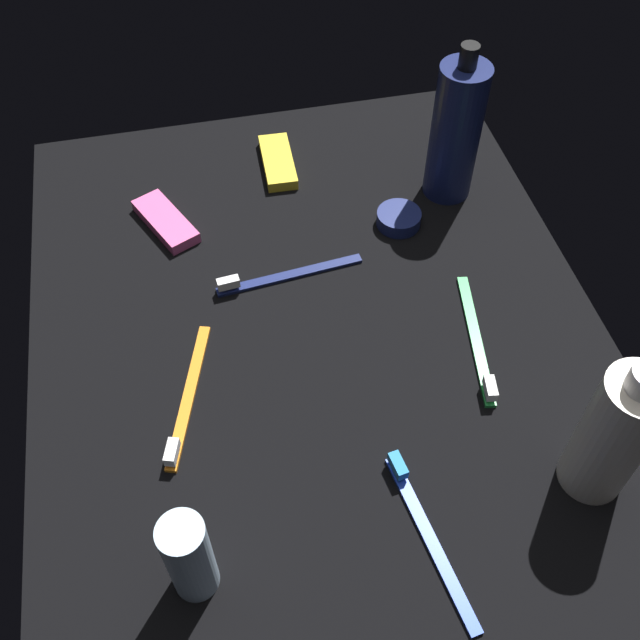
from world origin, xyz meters
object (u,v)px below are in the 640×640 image
object	(u,v)px
toothbrush_green	(478,344)
snack_bar_pink	(166,221)
toothbrush_blue	(426,528)
cream_tin_left	(399,218)
lotion_bottle	(456,132)
toothbrush_navy	(281,275)
snack_bar_yellow	(278,162)
deodorant_stick	(189,557)
bodywash_bottle	(614,434)
toothbrush_orange	(186,402)

from	to	relation	value
toothbrush_green	snack_bar_pink	world-z (taller)	toothbrush_green
toothbrush_blue	cream_tin_left	xyz separation A→B (cm)	(39.88, -9.05, 0.31)
lotion_bottle	toothbrush_blue	size ratio (longest dim) A/B	1.17
lotion_bottle	snack_bar_pink	xyz separation A→B (cm)	(1.22, 36.96, -8.59)
toothbrush_green	toothbrush_navy	bearing A→B (deg)	52.61
toothbrush_blue	snack_bar_yellow	distance (cm)	54.42
deodorant_stick	toothbrush_navy	xyz separation A→B (cm)	(33.86, -14.01, -4.86)
deodorant_stick	bodywash_bottle	bearing A→B (deg)	-87.29
cream_tin_left	snack_bar_yellow	bearing A→B (deg)	41.92
lotion_bottle	cream_tin_left	size ratio (longest dim) A/B	3.75
toothbrush_orange	cream_tin_left	bearing A→B (deg)	-54.01
deodorant_stick	snack_bar_pink	distance (cm)	46.21
toothbrush_green	snack_bar_yellow	world-z (taller)	toothbrush_green
toothbrush_blue	lotion_bottle	bearing A→B (deg)	-20.87
lotion_bottle	toothbrush_blue	world-z (taller)	lotion_bottle
toothbrush_orange	snack_bar_yellow	xyz separation A→B (cm)	(35.67, -16.34, 0.14)
lotion_bottle	cream_tin_left	bearing A→B (deg)	121.35
cream_tin_left	deodorant_stick	bearing A→B (deg)	142.69
toothbrush_green	snack_bar_pink	xyz separation A→B (cm)	(26.90, 31.98, 0.14)
toothbrush_navy	toothbrush_orange	distance (cm)	20.01
deodorant_stick	lotion_bottle	bearing A→B (deg)	-40.63
snack_bar_pink	snack_bar_yellow	world-z (taller)	same
toothbrush_blue	snack_bar_pink	bearing A→B (deg)	23.40
toothbrush_orange	cream_tin_left	size ratio (longest dim) A/B	3.11
lotion_bottle	toothbrush_orange	size ratio (longest dim) A/B	1.21
toothbrush_green	cream_tin_left	distance (cm)	21.02
toothbrush_green	toothbrush_orange	distance (cm)	32.31
bodywash_bottle	toothbrush_orange	size ratio (longest dim) A/B	1.02
bodywash_bottle	toothbrush_navy	distance (cm)	41.12
toothbrush_navy	toothbrush_green	world-z (taller)	same
bodywash_bottle	snack_bar_yellow	xyz separation A→B (cm)	(52.42, 21.24, -7.42)
snack_bar_yellow	cream_tin_left	bearing A→B (deg)	-135.81
snack_bar_yellow	cream_tin_left	size ratio (longest dim) A/B	1.85
toothbrush_navy	lotion_bottle	bearing A→B (deg)	-65.96
toothbrush_orange	snack_bar_pink	xyz separation A→B (cm)	(27.36, -0.33, 0.14)
snack_bar_pink	snack_bar_yellow	distance (cm)	18.04
snack_bar_yellow	toothbrush_green	bearing A→B (deg)	-153.33
toothbrush_blue	cream_tin_left	size ratio (longest dim) A/B	3.20
bodywash_bottle	toothbrush_orange	xyz separation A→B (cm)	(16.75, 37.58, -7.56)
toothbrush_orange	deodorant_stick	bearing A→B (deg)	176.65
toothbrush_green	lotion_bottle	bearing A→B (deg)	-10.97
toothbrush_orange	bodywash_bottle	bearing A→B (deg)	-114.03
deodorant_stick	toothbrush_green	xyz separation A→B (cm)	(19.05, -33.40, -4.86)
toothbrush_orange	toothbrush_blue	size ratio (longest dim) A/B	0.97
toothbrush_navy	toothbrush_orange	size ratio (longest dim) A/B	1.03
snack_bar_pink	cream_tin_left	xyz separation A→B (cm)	(-6.10, -28.95, 0.17)
bodywash_bottle	cream_tin_left	distance (cm)	39.58
deodorant_stick	toothbrush_blue	distance (cm)	21.86
snack_bar_pink	lotion_bottle	bearing A→B (deg)	-116.86
cream_tin_left	bodywash_bottle	bearing A→B (deg)	-167.68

